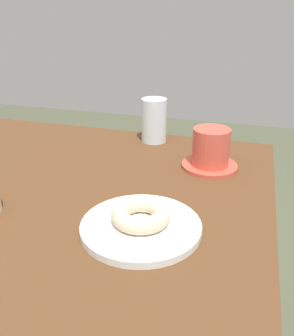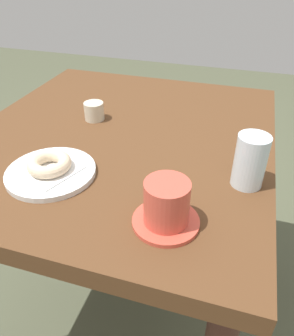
{
  "view_description": "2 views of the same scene",
  "coord_description": "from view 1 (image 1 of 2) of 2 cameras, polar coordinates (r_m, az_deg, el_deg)",
  "views": [
    {
      "loc": [
        0.39,
        -0.56,
        1.08
      ],
      "look_at": [
        0.19,
        0.11,
        0.76
      ],
      "focal_mm": 38.77,
      "sensor_mm": 36.0,
      "label": 1
    },
    {
      "loc": [
        0.76,
        0.31,
        1.18
      ],
      "look_at": [
        0.18,
        0.13,
        0.76
      ],
      "focal_mm": 35.67,
      "sensor_mm": 36.0,
      "label": 2
    }
  ],
  "objects": [
    {
      "name": "table",
      "position": [
        0.82,
        -15.12,
        -10.03
      ],
      "size": [
        0.9,
        0.81,
        0.74
      ],
      "color": "#54341C",
      "rests_on": "ground_plane"
    },
    {
      "name": "donut_sugar_ring",
      "position": [
        0.6,
        -0.97,
        -7.33
      ],
      "size": [
        0.1,
        0.1,
        0.03
      ],
      "primitive_type": "torus",
      "color": "beige",
      "rests_on": "napkin_sugar_ring"
    },
    {
      "name": "napkin_sugar_ring",
      "position": [
        0.61,
        -0.96,
        -8.59
      ],
      "size": [
        0.14,
        0.14,
        0.0
      ],
      "primitive_type": "cube",
      "rotation": [
        0.0,
        0.0,
        -0.36
      ],
      "color": "white",
      "rests_on": "plate_sugar_ring"
    },
    {
      "name": "water_glass",
      "position": [
        0.98,
        1.1,
        7.5
      ],
      "size": [
        0.07,
        0.07,
        0.12
      ],
      "primitive_type": "cylinder",
      "color": "silver",
      "rests_on": "table"
    },
    {
      "name": "coffee_cup",
      "position": [
        0.83,
        9.98,
        2.81
      ],
      "size": [
        0.13,
        0.13,
        0.09
      ],
      "color": "#D34E3B",
      "rests_on": "table"
    },
    {
      "name": "plate_sugar_ring",
      "position": [
        0.61,
        -0.96,
        -9.21
      ],
      "size": [
        0.2,
        0.2,
        0.01
      ],
      "primitive_type": "cylinder",
      "color": "white",
      "rests_on": "table"
    }
  ]
}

